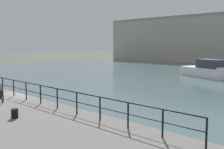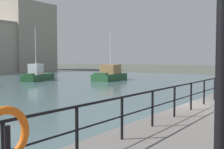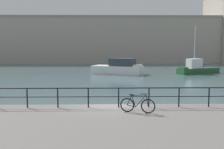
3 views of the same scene
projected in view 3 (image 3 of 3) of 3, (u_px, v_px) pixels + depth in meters
ground_plane at (112, 121)px, 15.81m from camera, size 240.00×240.00×0.00m
water_basin at (108, 71)px, 45.84m from camera, size 80.00×60.00×0.01m
harbor_building at (134, 39)px, 70.28m from camera, size 76.09×14.25×16.49m
moored_red_daysailer at (197, 69)px, 42.00m from camera, size 7.17×4.67×7.23m
moored_small_launch at (119, 68)px, 41.23m from camera, size 7.95×5.46×2.37m
quay_railing at (134, 94)px, 14.91m from camera, size 24.65×0.07×1.08m
parked_bicycle at (137, 105)px, 13.72m from camera, size 1.71×0.56×0.98m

